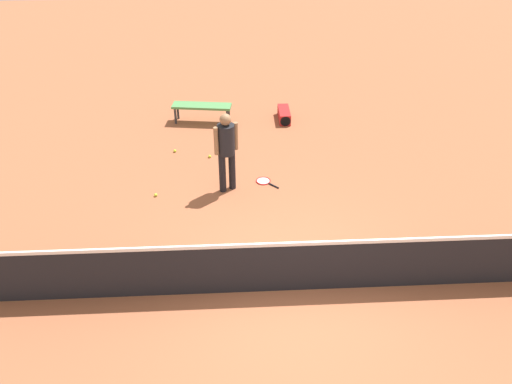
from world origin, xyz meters
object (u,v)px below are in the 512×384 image
at_px(tennis_ball_by_net, 210,156).
at_px(equipment_bag, 284,115).
at_px(player_near_side, 226,146).
at_px(tennis_racket_near_player, 264,181).
at_px(tennis_ball_near_player, 175,151).
at_px(tennis_ball_midcourt, 156,195).
at_px(courtside_bench, 202,107).

height_order(tennis_ball_by_net, equipment_bag, equipment_bag).
distance_m(player_near_side, equipment_bag, 3.65).
xyz_separation_m(player_near_side, tennis_racket_near_player, (-0.77, -0.25, -1.00)).
height_order(tennis_ball_near_player, tennis_ball_midcourt, same).
relative_size(tennis_ball_by_net, courtside_bench, 0.04).
bearing_deg(tennis_ball_midcourt, courtside_bench, -103.75).
distance_m(tennis_racket_near_player, courtside_bench, 3.33).
bearing_deg(equipment_bag, tennis_ball_midcourt, 49.01).
distance_m(tennis_racket_near_player, tennis_ball_midcourt, 2.28).
relative_size(tennis_ball_midcourt, courtside_bench, 0.04).
height_order(player_near_side, tennis_racket_near_player, player_near_side).
bearing_deg(player_near_side, tennis_ball_midcourt, 7.18).
xyz_separation_m(player_near_side, equipment_bag, (-1.49, -3.22, -0.87)).
bearing_deg(tennis_racket_near_player, equipment_bag, -103.60).
bearing_deg(player_near_side, tennis_racket_near_player, -162.39).
bearing_deg(tennis_ball_by_net, courtside_bench, -83.23).
bearing_deg(equipment_bag, player_near_side, 65.12).
relative_size(tennis_ball_near_player, tennis_ball_midcourt, 1.00).
distance_m(player_near_side, tennis_ball_by_net, 1.71).
distance_m(tennis_ball_by_net, courtside_bench, 1.94).
height_order(tennis_racket_near_player, tennis_ball_near_player, tennis_ball_near_player).
relative_size(tennis_ball_near_player, tennis_ball_by_net, 1.00).
bearing_deg(tennis_ball_by_net, equipment_bag, -135.41).
bearing_deg(tennis_racket_near_player, player_near_side, 17.61).
relative_size(tennis_ball_midcourt, equipment_bag, 0.08).
bearing_deg(tennis_ball_near_player, tennis_ball_by_net, 159.84).
distance_m(tennis_racket_near_player, tennis_ball_by_net, 1.61).
relative_size(tennis_racket_near_player, equipment_bag, 0.67).
relative_size(tennis_ball_by_net, tennis_ball_midcourt, 1.00).
bearing_deg(courtside_bench, player_near_side, 100.99).
height_order(player_near_side, tennis_ball_near_player, player_near_side).
bearing_deg(courtside_bench, tennis_ball_near_player, 69.44).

